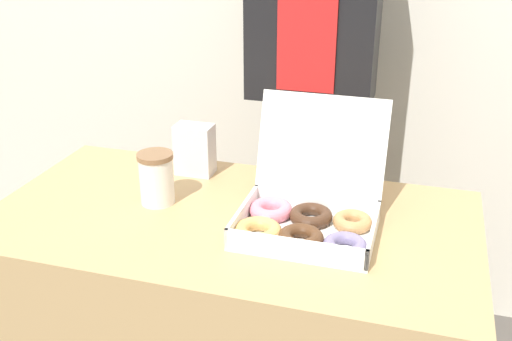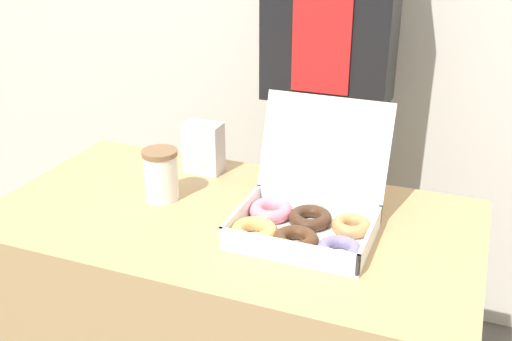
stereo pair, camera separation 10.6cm
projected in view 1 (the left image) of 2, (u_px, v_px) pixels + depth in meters
donut_box at (305, 215)px, 1.33m from camera, size 0.32×0.31×0.27m
coffee_cup at (157, 178)px, 1.45m from camera, size 0.09×0.09×0.13m
napkin_holder at (195, 149)px, 1.61m from camera, size 0.10×0.06×0.14m
person_customer at (311, 94)px, 1.87m from camera, size 0.38×0.21×1.64m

